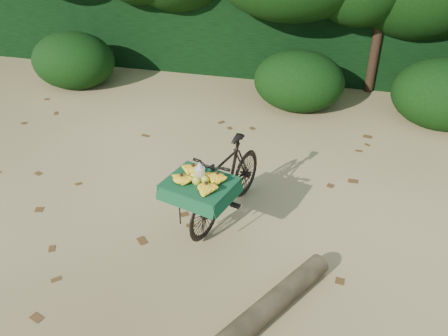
# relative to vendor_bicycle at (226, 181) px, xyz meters

# --- Properties ---
(ground) EXTENTS (80.00, 80.00, 0.00)m
(ground) POSITION_rel_vendor_bicycle_xyz_m (-0.99, -0.81, -0.52)
(ground) COLOR tan
(ground) RESTS_ON ground
(vendor_bicycle) EXTENTS (1.06, 1.84, 1.02)m
(vendor_bicycle) POSITION_rel_vendor_bicycle_xyz_m (0.00, 0.00, 0.00)
(vendor_bicycle) COLOR black
(vendor_bicycle) RESTS_ON ground
(hedge_backdrop) EXTENTS (26.00, 1.80, 1.80)m
(hedge_backdrop) POSITION_rel_vendor_bicycle_xyz_m (-0.99, 5.49, 0.38)
(hedge_backdrop) COLOR black
(hedge_backdrop) RESTS_ON ground
(bush_clumps) EXTENTS (8.80, 1.70, 0.90)m
(bush_clumps) POSITION_rel_vendor_bicycle_xyz_m (-0.49, 3.49, -0.07)
(bush_clumps) COLOR black
(bush_clumps) RESTS_ON ground
(leaf_litter) EXTENTS (7.00, 7.30, 0.01)m
(leaf_litter) POSITION_rel_vendor_bicycle_xyz_m (-0.99, -0.16, -0.51)
(leaf_litter) COLOR #533416
(leaf_litter) RESTS_ON ground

